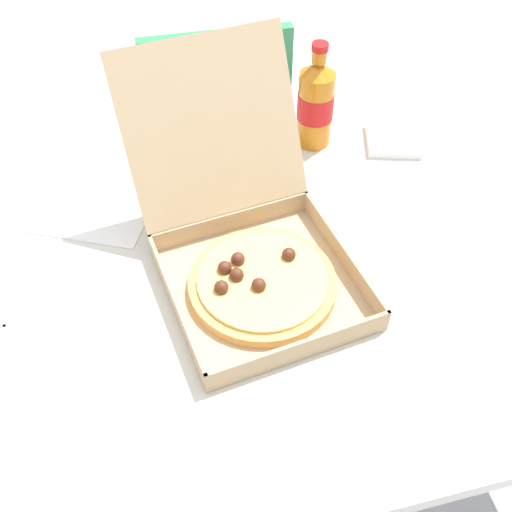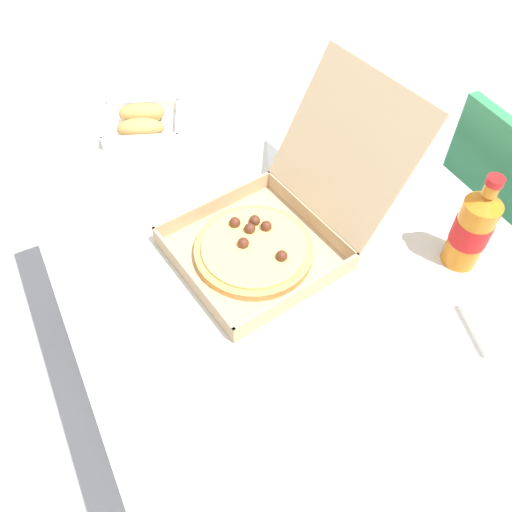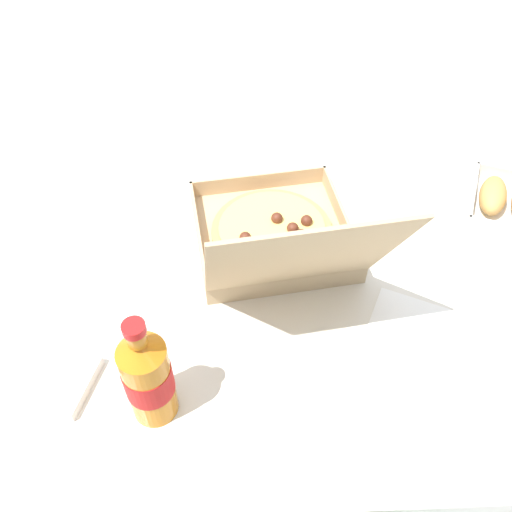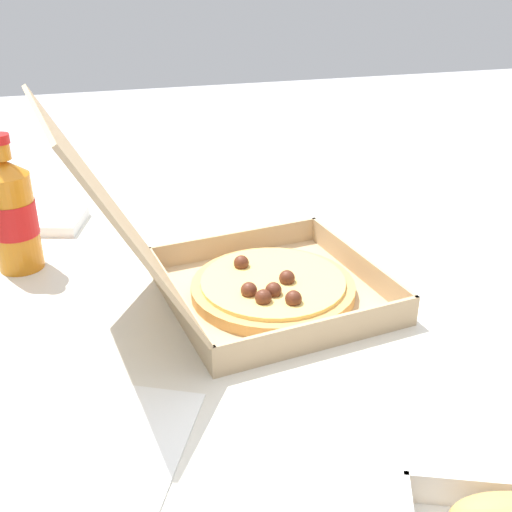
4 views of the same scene
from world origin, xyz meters
name	(u,v)px [view 4 (image 4 of 4)]	position (x,y,z in m)	size (l,w,h in m)	color
dining_table	(215,314)	(0.00, 0.00, 0.64)	(1.48, 0.93, 0.71)	silver
pizza_box_open	(246,275)	(-0.09, -0.03, 0.76)	(0.36, 0.49, 0.31)	tan
cola_bottle	(13,214)	(0.13, 0.30, 0.80)	(0.07, 0.07, 0.22)	orange
paper_menu	(111,450)	(-0.34, 0.18, 0.71)	(0.21, 0.15, 0.00)	white
napkin_pile	(53,221)	(0.29, 0.25, 0.72)	(0.11, 0.11, 0.02)	white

